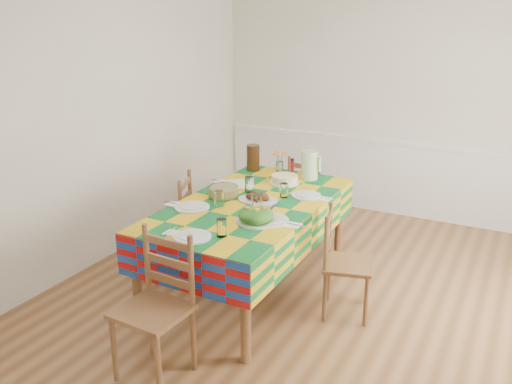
% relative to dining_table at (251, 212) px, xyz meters
% --- Properties ---
extents(room, '(4.58, 5.08, 2.78)m').
position_rel_dining_table_xyz_m(room, '(0.63, 0.02, 0.61)').
color(room, brown).
rests_on(room, ground).
extents(wainscot, '(4.41, 0.06, 0.92)m').
position_rel_dining_table_xyz_m(wainscot, '(0.63, 2.51, -0.25)').
color(wainscot, white).
rests_on(wainscot, room).
extents(dining_table, '(1.15, 2.14, 0.83)m').
position_rel_dining_table_xyz_m(dining_table, '(0.00, 0.00, 0.00)').
color(dining_table, brown).
rests_on(dining_table, room).
extents(setting_near_head, '(0.45, 0.30, 0.13)m').
position_rel_dining_table_xyz_m(setting_near_head, '(0.04, -0.83, 0.12)').
color(setting_near_head, silver).
rests_on(setting_near_head, dining_table).
extents(setting_left_near, '(0.54, 0.32, 0.14)m').
position_rel_dining_table_xyz_m(setting_left_near, '(-0.31, -0.31, 0.13)').
color(setting_left_near, silver).
rests_on(setting_left_near, dining_table).
extents(setting_left_far, '(0.55, 0.32, 0.14)m').
position_rel_dining_table_xyz_m(setting_left_far, '(-0.27, 0.33, 0.13)').
color(setting_left_far, silver).
rests_on(setting_left_far, dining_table).
extents(setting_right_near, '(0.56, 0.32, 0.14)m').
position_rel_dining_table_xyz_m(setting_right_near, '(0.28, -0.27, 0.13)').
color(setting_right_near, silver).
rests_on(setting_right_near, dining_table).
extents(setting_right_far, '(0.50, 0.29, 0.13)m').
position_rel_dining_table_xyz_m(setting_right_far, '(0.31, 0.33, 0.12)').
color(setting_right_far, silver).
rests_on(setting_right_far, dining_table).
extents(meat_platter, '(0.36, 0.26, 0.07)m').
position_rel_dining_table_xyz_m(meat_platter, '(0.04, 0.05, 0.12)').
color(meat_platter, silver).
rests_on(meat_platter, dining_table).
extents(salad_platter, '(0.31, 0.31, 0.13)m').
position_rel_dining_table_xyz_m(salad_platter, '(0.26, -0.39, 0.14)').
color(salad_platter, silver).
rests_on(salad_platter, dining_table).
extents(pasta_bowl, '(0.27, 0.27, 0.10)m').
position_rel_dining_table_xyz_m(pasta_bowl, '(-0.28, 0.02, 0.14)').
color(pasta_bowl, white).
rests_on(pasta_bowl, dining_table).
extents(cake, '(0.29, 0.29, 0.08)m').
position_rel_dining_table_xyz_m(cake, '(0.03, 0.62, 0.13)').
color(cake, silver).
rests_on(cake, dining_table).
extents(serving_utensils, '(0.15, 0.34, 0.01)m').
position_rel_dining_table_xyz_m(serving_utensils, '(0.21, -0.09, 0.10)').
color(serving_utensils, black).
rests_on(serving_utensils, dining_table).
extents(flower_vase, '(0.15, 0.13, 0.24)m').
position_rel_dining_table_xyz_m(flower_vase, '(-0.15, 0.89, 0.20)').
color(flower_vase, white).
rests_on(flower_vase, dining_table).
extents(hot_sauce, '(0.04, 0.04, 0.17)m').
position_rel_dining_table_xyz_m(hot_sauce, '(-0.02, 0.93, 0.18)').
color(hot_sauce, '#B00E1B').
rests_on(hot_sauce, dining_table).
extents(green_pitcher, '(0.16, 0.16, 0.28)m').
position_rel_dining_table_xyz_m(green_pitcher, '(0.19, 0.87, 0.23)').
color(green_pitcher, '#ADD999').
rests_on(green_pitcher, dining_table).
extents(tea_pitcher, '(0.13, 0.13, 0.27)m').
position_rel_dining_table_xyz_m(tea_pitcher, '(-0.44, 0.88, 0.23)').
color(tea_pitcher, black).
rests_on(tea_pitcher, dining_table).
extents(name_card, '(0.09, 0.03, 0.02)m').
position_rel_dining_table_xyz_m(name_card, '(0.00, -1.01, 0.10)').
color(name_card, silver).
rests_on(name_card, dining_table).
extents(chair_near, '(0.47, 0.45, 1.02)m').
position_rel_dining_table_xyz_m(chair_near, '(0.00, -1.35, -0.23)').
color(chair_near, brown).
rests_on(chair_near, room).
extents(chair_far, '(0.44, 0.43, 0.93)m').
position_rel_dining_table_xyz_m(chair_far, '(-0.00, 1.35, -0.28)').
color(chair_far, brown).
rests_on(chair_far, room).
extents(chair_left, '(0.53, 0.54, 0.96)m').
position_rel_dining_table_xyz_m(chair_left, '(-0.86, 0.02, -0.27)').
color(chair_left, brown).
rests_on(chair_left, room).
extents(chair_right, '(0.47, 0.49, 0.91)m').
position_rel_dining_table_xyz_m(chair_right, '(0.86, -0.01, -0.29)').
color(chair_right, brown).
rests_on(chair_right, room).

